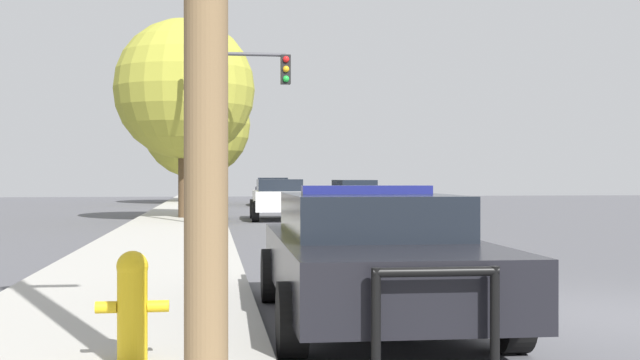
{
  "coord_description": "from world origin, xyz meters",
  "views": [
    {
      "loc": [
        -4.09,
        -8.18,
        1.51
      ],
      "look_at": [
        -0.27,
        19.76,
        1.41
      ],
      "focal_mm": 45.0,
      "sensor_mm": 36.0,
      "label": 1
    }
  ],
  "objects_px": {
    "car_background_distant": "(273,191)",
    "fire_hydrant": "(132,302)",
    "police_car": "(370,253)",
    "traffic_light": "(230,101)",
    "car_background_oncoming": "(355,194)",
    "tree_sidewalk_far": "(196,124)",
    "car_background_midblock": "(279,198)",
    "tree_sidewalk_mid": "(185,89)"
  },
  "relations": [
    {
      "from": "car_background_oncoming",
      "to": "fire_hydrant",
      "type": "bearing_deg",
      "value": 73.84
    },
    {
      "from": "police_car",
      "to": "car_background_midblock",
      "type": "height_order",
      "value": "car_background_midblock"
    },
    {
      "from": "car_background_midblock",
      "to": "tree_sidewalk_far",
      "type": "relative_size",
      "value": 0.53
    },
    {
      "from": "traffic_light",
      "to": "car_background_oncoming",
      "type": "distance_m",
      "value": 12.66
    },
    {
      "from": "car_background_midblock",
      "to": "traffic_light",
      "type": "bearing_deg",
      "value": -115.07
    },
    {
      "from": "tree_sidewalk_mid",
      "to": "traffic_light",
      "type": "bearing_deg",
      "value": -65.88
    },
    {
      "from": "police_car",
      "to": "car_background_oncoming",
      "type": "bearing_deg",
      "value": -98.81
    },
    {
      "from": "traffic_light",
      "to": "car_background_oncoming",
      "type": "bearing_deg",
      "value": 61.68
    },
    {
      "from": "car_background_oncoming",
      "to": "police_car",
      "type": "bearing_deg",
      "value": 77.33
    },
    {
      "from": "car_background_oncoming",
      "to": "car_background_distant",
      "type": "bearing_deg",
      "value": -70.56
    },
    {
      "from": "car_background_oncoming",
      "to": "tree_sidewalk_far",
      "type": "relative_size",
      "value": 0.63
    },
    {
      "from": "police_car",
      "to": "tree_sidewalk_far",
      "type": "bearing_deg",
      "value": -85.13
    },
    {
      "from": "police_car",
      "to": "car_background_midblock",
      "type": "bearing_deg",
      "value": -90.98
    },
    {
      "from": "car_background_midblock",
      "to": "tree_sidewalk_mid",
      "type": "bearing_deg",
      "value": -174.05
    },
    {
      "from": "car_background_oncoming",
      "to": "tree_sidewalk_far",
      "type": "height_order",
      "value": "tree_sidewalk_far"
    },
    {
      "from": "tree_sidewalk_far",
      "to": "tree_sidewalk_mid",
      "type": "height_order",
      "value": "tree_sidewalk_far"
    },
    {
      "from": "fire_hydrant",
      "to": "car_background_distant",
      "type": "distance_m",
      "value": 37.13
    },
    {
      "from": "tree_sidewalk_far",
      "to": "tree_sidewalk_mid",
      "type": "bearing_deg",
      "value": -90.24
    },
    {
      "from": "traffic_light",
      "to": "tree_sidewalk_mid",
      "type": "distance_m",
      "value": 3.72
    },
    {
      "from": "car_background_distant",
      "to": "car_background_oncoming",
      "type": "relative_size",
      "value": 0.94
    },
    {
      "from": "tree_sidewalk_far",
      "to": "traffic_light",
      "type": "bearing_deg",
      "value": -86.21
    },
    {
      "from": "car_background_midblock",
      "to": "tree_sidewalk_mid",
      "type": "xyz_separation_m",
      "value": [
        -3.27,
        -0.26,
        3.76
      ]
    },
    {
      "from": "car_background_distant",
      "to": "car_background_oncoming",
      "type": "xyz_separation_m",
      "value": [
        3.1,
        -7.62,
        -0.03
      ]
    },
    {
      "from": "traffic_light",
      "to": "car_background_midblock",
      "type": "bearing_deg",
      "value": 63.6
    },
    {
      "from": "tree_sidewalk_far",
      "to": "car_background_oncoming",
      "type": "bearing_deg",
      "value": -55.61
    },
    {
      "from": "tree_sidewalk_far",
      "to": "car_background_midblock",
      "type": "bearing_deg",
      "value": -79.8
    },
    {
      "from": "car_background_distant",
      "to": "tree_sidewalk_far",
      "type": "relative_size",
      "value": 0.59
    },
    {
      "from": "police_car",
      "to": "traffic_light",
      "type": "xyz_separation_m",
      "value": [
        -1.04,
        16.43,
        3.11
      ]
    },
    {
      "from": "tree_sidewalk_far",
      "to": "police_car",
      "type": "bearing_deg",
      "value": -86.28
    },
    {
      "from": "traffic_light",
      "to": "tree_sidewalk_far",
      "type": "bearing_deg",
      "value": 93.79
    },
    {
      "from": "car_background_distant",
      "to": "car_background_oncoming",
      "type": "distance_m",
      "value": 8.23
    },
    {
      "from": "car_background_distant",
      "to": "fire_hydrant",
      "type": "bearing_deg",
      "value": -91.79
    },
    {
      "from": "car_background_distant",
      "to": "tree_sidewalk_far",
      "type": "bearing_deg",
      "value": 148.73
    },
    {
      "from": "fire_hydrant",
      "to": "tree_sidewalk_far",
      "type": "relative_size",
      "value": 0.11
    },
    {
      "from": "traffic_light",
      "to": "car_background_midblock",
      "type": "relative_size",
      "value": 1.33
    },
    {
      "from": "car_background_midblock",
      "to": "car_background_distant",
      "type": "height_order",
      "value": "car_background_distant"
    },
    {
      "from": "car_background_midblock",
      "to": "tree_sidewalk_far",
      "type": "height_order",
      "value": "tree_sidewalk_far"
    },
    {
      "from": "fire_hydrant",
      "to": "car_background_distant",
      "type": "xyz_separation_m",
      "value": [
        3.91,
        36.92,
        0.22
      ]
    },
    {
      "from": "fire_hydrant",
      "to": "traffic_light",
      "type": "distance_m",
      "value": 18.81
    },
    {
      "from": "car_background_distant",
      "to": "tree_sidewalk_mid",
      "type": "bearing_deg",
      "value": -101.34
    },
    {
      "from": "traffic_light",
      "to": "car_background_distant",
      "type": "bearing_deg",
      "value": 81.59
    },
    {
      "from": "car_background_midblock",
      "to": "car_background_distant",
      "type": "bearing_deg",
      "value": 87.71
    }
  ]
}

